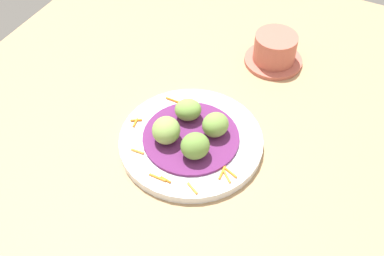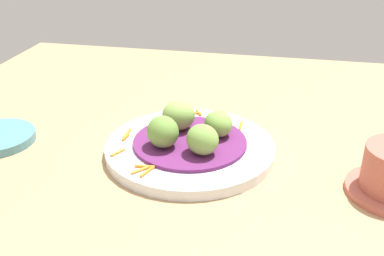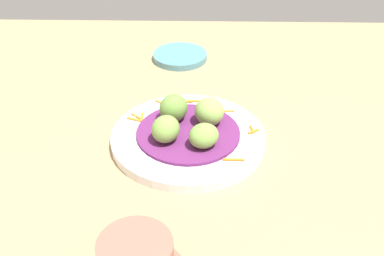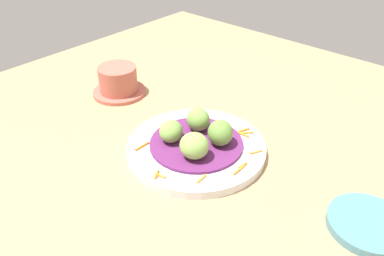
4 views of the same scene
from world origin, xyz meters
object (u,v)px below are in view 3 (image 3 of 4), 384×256
(guac_scoop_right, at_px, (204,134))
(side_plate_small, at_px, (180,56))
(main_plate, at_px, (188,138))
(guac_scoop_left, at_px, (174,108))
(guac_scoop_center, at_px, (166,129))
(guac_scoop_back, at_px, (209,111))

(guac_scoop_right, bearing_deg, side_plate_small, -81.28)
(main_plate, relative_size, guac_scoop_left, 5.17)
(main_plate, height_order, guac_scoop_center, guac_scoop_center)
(guac_scoop_back, bearing_deg, guac_scoop_center, 36.28)
(side_plate_small, bearing_deg, guac_scoop_back, 102.33)
(guac_scoop_center, distance_m, guac_scoop_back, 0.08)
(main_plate, distance_m, side_plate_small, 0.30)
(main_plate, xyz_separation_m, side_plate_small, (0.03, -0.30, -0.00))
(guac_scoop_right, distance_m, guac_scoop_back, 0.06)
(guac_scoop_left, xyz_separation_m, guac_scoop_center, (0.01, 0.06, -0.00))
(guac_scoop_right, relative_size, guac_scoop_back, 0.94)
(guac_scoop_back, bearing_deg, main_plate, 36.28)
(guac_scoop_left, height_order, guac_scoop_center, guac_scoop_left)
(guac_scoop_right, relative_size, side_plate_small, 0.41)
(side_plate_small, bearing_deg, guac_scoop_left, 90.35)
(guac_scoop_center, height_order, guac_scoop_right, guac_scoop_center)
(guac_scoop_center, height_order, side_plate_small, guac_scoop_center)
(main_plate, distance_m, guac_scoop_left, 0.06)
(guac_scoop_right, distance_m, side_plate_small, 0.34)
(guac_scoop_back, xyz_separation_m, side_plate_small, (0.06, -0.28, -0.04))
(guac_scoop_center, xyz_separation_m, guac_scoop_back, (-0.07, -0.05, 0.00))
(main_plate, xyz_separation_m, guac_scoop_left, (0.02, -0.03, 0.04))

